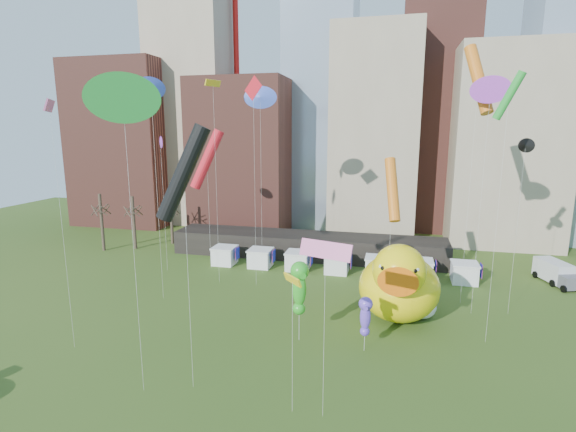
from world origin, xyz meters
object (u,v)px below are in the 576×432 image
(seahorse_green, at_px, (299,284))
(box_truck, at_px, (556,272))
(small_duck, at_px, (422,306))
(seahorse_purple, at_px, (365,313))
(big_duck, at_px, (399,284))

(seahorse_green, xyz_separation_m, box_truck, (26.16, 20.85, -3.79))
(small_duck, height_order, seahorse_purple, seahorse_purple)
(small_duck, bearing_deg, seahorse_purple, -100.55)
(box_truck, bearing_deg, small_duck, -157.52)
(big_duck, height_order, small_duck, big_duck)
(small_duck, distance_m, seahorse_green, 13.14)
(big_duck, xyz_separation_m, seahorse_purple, (-2.63, -6.64, -0.35))
(seahorse_green, bearing_deg, big_duck, 12.07)
(small_duck, height_order, box_truck, small_duck)
(small_duck, bearing_deg, seahorse_green, -123.88)
(box_truck, bearing_deg, seahorse_green, -160.00)
(seahorse_green, relative_size, box_truck, 1.11)
(box_truck, bearing_deg, big_duck, -159.19)
(seahorse_purple, bearing_deg, box_truck, 43.54)
(small_duck, bearing_deg, big_duck, -133.64)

